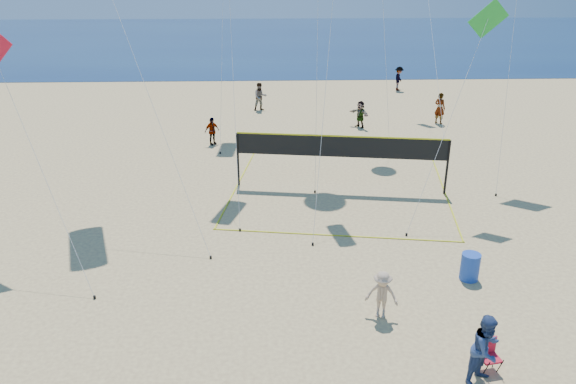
{
  "coord_description": "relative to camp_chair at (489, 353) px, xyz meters",
  "views": [
    {
      "loc": [
        -1.5,
        -9.55,
        9.58
      ],
      "look_at": [
        -1.09,
        2.0,
        4.71
      ],
      "focal_mm": 35.0,
      "sensor_mm": 36.0,
      "label": 1
    }
  ],
  "objects": [
    {
      "name": "trash_barrel",
      "position": [
        0.96,
        4.21,
        -0.04
      ],
      "size": [
        0.6,
        0.6,
        0.9
      ],
      "primitive_type": "cylinder",
      "rotation": [
        0.0,
        0.0,
        0.0
      ],
      "color": "#1A43AE",
      "rests_on": "ground"
    },
    {
      "name": "camp_chair",
      "position": [
        0.0,
        0.0,
        0.0
      ],
      "size": [
        0.54,
        0.64,
        0.96
      ],
      "rotation": [
        0.0,
        0.0,
        0.19
      ],
      "color": "red",
      "rests_on": "ground"
    },
    {
      "name": "volleyball_net",
      "position": [
        -2.27,
        11.86,
        1.23
      ],
      "size": [
        10.57,
        10.44,
        2.49
      ],
      "rotation": [
        0.0,
        0.0,
        -0.15
      ],
      "color": "black",
      "rests_on": "ground"
    },
    {
      "name": "far_person_4",
      "position": [
        4.64,
        31.51,
        0.42
      ],
      "size": [
        1.11,
        1.35,
        1.81
      ],
      "primitive_type": "imported",
      "rotation": [
        0.0,
        0.0,
        1.14
      ],
      "color": "gray",
      "rests_on": "ground"
    },
    {
      "name": "far_person_1",
      "position": [
        0.13,
        21.6,
        0.32
      ],
      "size": [
        1.26,
        1.48,
        1.6
      ],
      "primitive_type": "imported",
      "rotation": [
        0.0,
        0.0,
        -0.94
      ],
      "color": "gray",
      "rests_on": "ground"
    },
    {
      "name": "bystander_b",
      "position": [
        -2.25,
        2.3,
        0.24
      ],
      "size": [
        1.06,
        0.81,
        1.45
      ],
      "primitive_type": "imported",
      "rotation": [
        0.0,
        0.0,
        -0.32
      ],
      "color": "tan",
      "rests_on": "ground"
    },
    {
      "name": "bystander_a",
      "position": [
        -0.28,
        -0.43,
        0.44
      ],
      "size": [
        1.14,
        1.11,
        1.86
      ],
      "primitive_type": "imported",
      "rotation": [
        0.0,
        0.0,
        0.66
      ],
      "color": "navy",
      "rests_on": "ground"
    },
    {
      "name": "ocean",
      "position": [
        -3.89,
        60.45,
        -0.47
      ],
      "size": [
        140.0,
        50.0,
        0.03
      ],
      "primitive_type": "cube",
      "color": "#10244E",
      "rests_on": "ground"
    },
    {
      "name": "far_person_3",
      "position": [
        -5.92,
        25.82,
        0.44
      ],
      "size": [
        1.04,
        0.89,
        1.85
      ],
      "primitive_type": "imported",
      "rotation": [
        0.0,
        0.0,
        0.24
      ],
      "color": "gray",
      "rests_on": "ground"
    },
    {
      "name": "far_person_0",
      "position": [
        -8.49,
        18.51,
        0.28
      ],
      "size": [
        0.94,
        0.83,
        1.52
      ],
      "primitive_type": "imported",
      "rotation": [
        0.0,
        0.0,
        0.64
      ],
      "color": "gray",
      "rests_on": "ground"
    },
    {
      "name": "far_person_2",
      "position": [
        5.13,
        22.23,
        0.47
      ],
      "size": [
        0.82,
        0.82,
        1.91
      ],
      "primitive_type": "imported",
      "rotation": [
        0.0,
        0.0,
        2.35
      ],
      "color": "gray",
      "rests_on": "ground"
    },
    {
      "name": "kite_4",
      "position": [
        2.62,
        10.1,
        6.48
      ],
      "size": [
        3.93,
        3.18,
        8.17
      ],
      "rotation": [
        0.0,
        0.0,
        0.09
      ],
      "color": "green",
      "rests_on": "ground"
    }
  ]
}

